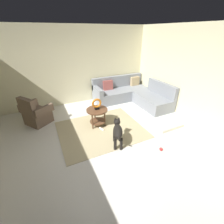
# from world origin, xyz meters

# --- Properties ---
(ground_plane) EXTENTS (6.00, 6.00, 0.10)m
(ground_plane) POSITION_xyz_m (0.00, 0.00, -0.05)
(ground_plane) COLOR silver
(wall_back) EXTENTS (6.00, 0.12, 2.70)m
(wall_back) POSITION_xyz_m (0.00, 2.94, 1.35)
(wall_back) COLOR beige
(wall_back) RESTS_ON ground_plane
(wall_right) EXTENTS (0.12, 6.00, 2.70)m
(wall_right) POSITION_xyz_m (2.94, 0.00, 1.35)
(wall_right) COLOR beige
(wall_right) RESTS_ON ground_plane
(area_rug) EXTENTS (2.30, 1.90, 0.01)m
(area_rug) POSITION_xyz_m (0.15, 0.70, 0.01)
(area_rug) COLOR tan
(area_rug) RESTS_ON ground_plane
(sectional_couch) EXTENTS (2.20, 2.25, 0.88)m
(sectional_couch) POSITION_xyz_m (1.99, 2.02, 0.29)
(sectional_couch) COLOR gray
(sectional_couch) RESTS_ON ground_plane
(armchair) EXTENTS (0.95, 1.00, 0.88)m
(armchair) POSITION_xyz_m (-1.45, 1.84, 0.32)
(armchair) COLOR brown
(armchair) RESTS_ON ground_plane
(side_table) EXTENTS (0.60, 0.60, 0.54)m
(side_table) POSITION_xyz_m (0.14, 0.94, 0.42)
(side_table) COLOR brown
(side_table) RESTS_ON ground_plane
(torus_sculpture) EXTENTS (0.28, 0.08, 0.33)m
(torus_sculpture) POSITION_xyz_m (0.14, 0.94, 0.71)
(torus_sculpture) COLOR black
(torus_sculpture) RESTS_ON side_table
(dog_bed_mat) EXTENTS (0.80, 0.60, 0.09)m
(dog_bed_mat) POSITION_xyz_m (1.98, 0.08, 0.04)
(dog_bed_mat) COLOR beige
(dog_bed_mat) RESTS_ON ground_plane
(dog) EXTENTS (0.41, 0.80, 0.63)m
(dog) POSITION_xyz_m (0.29, -0.05, 0.38)
(dog) COLOR black
(dog) RESTS_ON ground_plane
(dog_toy_ball) EXTENTS (0.08, 0.08, 0.08)m
(dog_toy_ball) POSITION_xyz_m (1.10, -0.70, 0.04)
(dog_toy_ball) COLOR red
(dog_toy_ball) RESTS_ON ground_plane
(dog_toy_rope) EXTENTS (0.09, 0.20, 0.05)m
(dog_toy_rope) POSITION_xyz_m (0.17, 0.68, 0.03)
(dog_toy_rope) COLOR silver
(dog_toy_rope) RESTS_ON ground_plane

